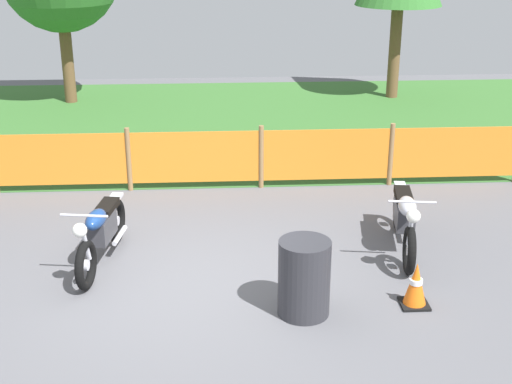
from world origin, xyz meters
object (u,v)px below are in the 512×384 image
motorcycle_lead (405,219)px  motorcycle_trailing (101,232)px  traffic_cone (416,285)px  spare_drum (304,278)px

motorcycle_lead → motorcycle_trailing: (-3.93, -0.17, -0.01)m
traffic_cone → spare_drum: 1.31m
motorcycle_lead → motorcycle_trailing: 3.93m
motorcycle_lead → spare_drum: size_ratio=2.23×
traffic_cone → motorcycle_lead: bearing=80.8°
motorcycle_lead → spare_drum: (-1.52, -1.54, -0.01)m
motorcycle_trailing → traffic_cone: motorcycle_trailing is taller
motorcycle_lead → traffic_cone: bearing=-0.6°
motorcycle_lead → traffic_cone: motorcycle_lead is taller
motorcycle_lead → motorcycle_trailing: bearing=-79.0°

